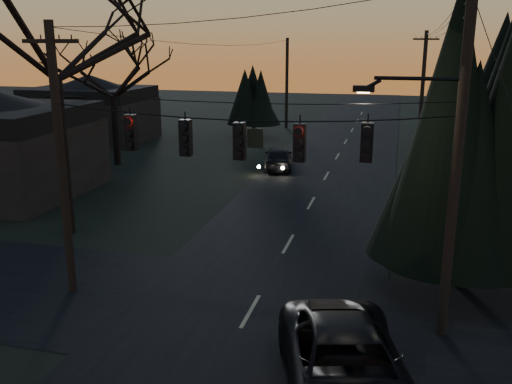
% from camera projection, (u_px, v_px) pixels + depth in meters
% --- Properties ---
extents(main_road, '(8.00, 120.00, 0.02)m').
position_uv_depth(main_road, '(305.00, 215.00, 26.57)').
color(main_road, black).
rests_on(main_road, ground).
extents(cross_road, '(60.00, 7.00, 0.02)m').
position_uv_depth(cross_road, '(250.00, 311.00, 17.21)').
color(cross_road, black).
rests_on(cross_road, ground).
extents(utility_pole_right, '(5.00, 0.30, 10.00)m').
position_uv_depth(utility_pole_right, '(441.00, 334.00, 15.91)').
color(utility_pole_right, black).
rests_on(utility_pole_right, ground).
extents(utility_pole_left, '(1.80, 0.30, 8.50)m').
position_uv_depth(utility_pole_left, '(73.00, 291.00, 18.62)').
color(utility_pole_left, black).
rests_on(utility_pole_left, ground).
extents(utility_pole_far_r, '(1.80, 0.30, 8.50)m').
position_uv_depth(utility_pole_far_r, '(418.00, 150.00, 42.13)').
color(utility_pole_far_r, black).
rests_on(utility_pole_far_r, ground).
extents(utility_pole_far_l, '(0.30, 0.30, 8.00)m').
position_uv_depth(utility_pole_far_l, '(286.00, 128.00, 52.32)').
color(utility_pole_far_l, black).
rests_on(utility_pole_far_l, ground).
extents(span_signal_assembly, '(11.50, 0.44, 1.56)m').
position_uv_depth(span_signal_assembly, '(242.00, 139.00, 15.88)').
color(span_signal_assembly, black).
rests_on(span_signal_assembly, ground).
extents(bare_tree_left, '(10.53, 10.53, 12.74)m').
position_uv_depth(bare_tree_left, '(51.00, 13.00, 21.83)').
color(bare_tree_left, black).
rests_on(bare_tree_left, ground).
extents(evergreen_right, '(4.83, 4.83, 8.55)m').
position_uv_depth(evergreen_right, '(473.00, 141.00, 17.74)').
color(evergreen_right, black).
rests_on(evergreen_right, ground).
extents(bare_tree_dist, '(6.74, 6.74, 8.65)m').
position_uv_depth(bare_tree_dist, '(112.00, 70.00, 35.62)').
color(bare_tree_dist, black).
rests_on(bare_tree_dist, ground).
extents(evergreen_dist, '(3.33, 3.33, 5.58)m').
position_uv_depth(evergreen_dist, '(254.00, 96.00, 46.31)').
color(evergreen_dist, black).
rests_on(evergreen_dist, ground).
extents(house_left_far, '(9.00, 7.00, 5.20)m').
position_uv_depth(house_left_far, '(91.00, 107.00, 45.56)').
color(house_left_far, black).
rests_on(house_left_far, ground).
extents(suv_near, '(4.23, 6.47, 1.65)m').
position_uv_depth(suv_near, '(347.00, 369.00, 12.75)').
color(suv_near, black).
rests_on(suv_near, ground).
extents(sedan_oncoming_a, '(2.48, 4.48, 1.44)m').
position_uv_depth(sedan_oncoming_a, '(278.00, 158.00, 35.69)').
color(sedan_oncoming_a, black).
rests_on(sedan_oncoming_a, ground).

